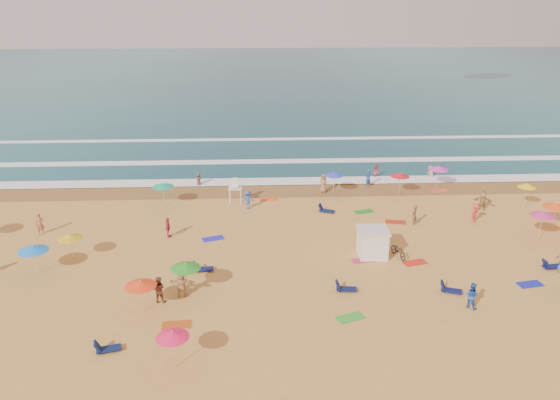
{
  "coord_description": "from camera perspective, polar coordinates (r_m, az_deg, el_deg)",
  "views": [
    {
      "loc": [
        -4.79,
        -37.81,
        18.37
      ],
      "look_at": [
        -2.85,
        6.0,
        1.5
      ],
      "focal_mm": 35.0,
      "sensor_mm": 36.0,
      "label": 1
    }
  ],
  "objects": [
    {
      "name": "beach_umbrellas",
      "position": [
        42.4,
        4.26,
        -1.6
      ],
      "size": [
        55.89,
        28.54,
        0.78
      ],
      "color": "green",
      "rests_on": "ground"
    },
    {
      "name": "cabana",
      "position": [
        40.78,
        9.63,
        -4.49
      ],
      "size": [
        2.0,
        2.0,
        2.0
      ],
      "primitive_type": "cube",
      "color": "white",
      "rests_on": "ground"
    },
    {
      "name": "towels",
      "position": [
        42.81,
        7.72,
        -4.55
      ],
      "size": [
        24.8,
        23.1,
        0.03
      ],
      "color": "#BA4D17",
      "rests_on": "ground"
    },
    {
      "name": "surf_foam",
      "position": [
        62.07,
        2.01,
        3.91
      ],
      "size": [
        200.0,
        18.7,
        0.05
      ],
      "color": "white",
      "rests_on": "ground"
    },
    {
      "name": "lifeguard_stand",
      "position": [
        50.14,
        -4.69,
        0.76
      ],
      "size": [
        1.2,
        1.2,
        2.1
      ],
      "primitive_type": null,
      "color": "white",
      "rests_on": "ground"
    },
    {
      "name": "beachgoers",
      "position": [
        45.23,
        4.74,
        -1.87
      ],
      "size": [
        41.18,
        26.31,
        2.1
      ],
      "color": "#254EB0",
      "rests_on": "ground"
    },
    {
      "name": "loungers",
      "position": [
        40.48,
        16.29,
        -6.6
      ],
      "size": [
        49.83,
        20.24,
        0.34
      ],
      "color": "#0D1A45",
      "rests_on": "ground"
    },
    {
      "name": "ocean",
      "position": [
        123.28,
        -0.29,
        12.47
      ],
      "size": [
        220.0,
        140.0,
        0.18
      ],
      "primitive_type": "cube",
      "color": "#0C4756",
      "rests_on": "ground"
    },
    {
      "name": "cabana_roof",
      "position": [
        40.34,
        9.72,
        -3.13
      ],
      "size": [
        2.2,
        2.2,
        0.12
      ],
      "primitive_type": "cube",
      "color": "silver",
      "rests_on": "cabana"
    },
    {
      "name": "ground",
      "position": [
        42.31,
        4.23,
        -4.76
      ],
      "size": [
        220.0,
        220.0,
        0.0
      ],
      "primitive_type": "plane",
      "color": "gold",
      "rests_on": "ground"
    },
    {
      "name": "bicycle",
      "position": [
        41.17,
        12.27,
        -5.2
      ],
      "size": [
        1.21,
        2.03,
        1.01
      ],
      "primitive_type": "imported",
      "rotation": [
        0.0,
        0.0,
        0.31
      ],
      "color": "black",
      "rests_on": "ground"
    },
    {
      "name": "wet_sand",
      "position": [
        53.77,
        2.73,
        1.05
      ],
      "size": [
        220.0,
        220.0,
        0.0
      ],
      "primitive_type": "plane",
      "color": "olive",
      "rests_on": "ground"
    }
  ]
}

